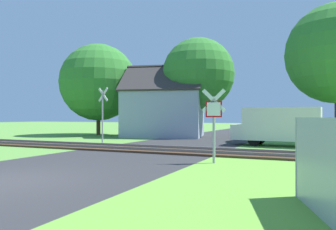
{
  "coord_description": "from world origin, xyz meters",
  "views": [
    {
      "loc": [
        7.46,
        -6.11,
        1.71
      ],
      "look_at": [
        0.5,
        9.6,
        1.8
      ],
      "focal_mm": 35.0,
      "sensor_mm": 36.0,
      "label": 1
    }
  ],
  "objects_px": {
    "stop_sign_near": "(214,118)",
    "fence_panel": "(324,170)",
    "tree_center": "(198,74)",
    "mail_truck": "(279,125)",
    "crossing_sign_far": "(103,112)",
    "tree_left": "(98,83)",
    "house": "(165,112)"
  },
  "relations": [
    {
      "from": "house",
      "to": "tree_center",
      "type": "relative_size",
      "value": 0.94
    },
    {
      "from": "crossing_sign_far",
      "to": "mail_truck",
      "type": "relative_size",
      "value": 0.7
    },
    {
      "from": "crossing_sign_far",
      "to": "house",
      "type": "height_order",
      "value": "house"
    },
    {
      "from": "stop_sign_near",
      "to": "tree_left",
      "type": "bearing_deg",
      "value": -54.1
    },
    {
      "from": "house",
      "to": "fence_panel",
      "type": "bearing_deg",
      "value": -72.49
    },
    {
      "from": "house",
      "to": "mail_truck",
      "type": "height_order",
      "value": "house"
    },
    {
      "from": "crossing_sign_far",
      "to": "house",
      "type": "distance_m",
      "value": 8.91
    },
    {
      "from": "tree_center",
      "to": "mail_truck",
      "type": "distance_m",
      "value": 10.47
    },
    {
      "from": "house",
      "to": "tree_left",
      "type": "xyz_separation_m",
      "value": [
        -6.76,
        -0.21,
        2.81
      ]
    },
    {
      "from": "stop_sign_near",
      "to": "fence_panel",
      "type": "distance_m",
      "value": 6.79
    },
    {
      "from": "tree_left",
      "to": "fence_panel",
      "type": "xyz_separation_m",
      "value": [
        18.63,
        -19.57,
        -4.08
      ]
    },
    {
      "from": "tree_center",
      "to": "mail_truck",
      "type": "height_order",
      "value": "tree_center"
    },
    {
      "from": "stop_sign_near",
      "to": "mail_truck",
      "type": "distance_m",
      "value": 8.51
    },
    {
      "from": "tree_center",
      "to": "fence_panel",
      "type": "bearing_deg",
      "value": -66.2
    },
    {
      "from": "mail_truck",
      "to": "fence_panel",
      "type": "height_order",
      "value": "mail_truck"
    },
    {
      "from": "crossing_sign_far",
      "to": "mail_truck",
      "type": "distance_m",
      "value": 10.56
    },
    {
      "from": "fence_panel",
      "to": "mail_truck",
      "type": "bearing_deg",
      "value": -8.74
    },
    {
      "from": "fence_panel",
      "to": "stop_sign_near",
      "type": "bearing_deg",
      "value": 14.48
    },
    {
      "from": "crossing_sign_far",
      "to": "mail_truck",
      "type": "height_order",
      "value": "crossing_sign_far"
    },
    {
      "from": "tree_center",
      "to": "fence_panel",
      "type": "height_order",
      "value": "tree_center"
    },
    {
      "from": "mail_truck",
      "to": "tree_center",
      "type": "bearing_deg",
      "value": 51.39
    },
    {
      "from": "crossing_sign_far",
      "to": "tree_left",
      "type": "relative_size",
      "value": 0.41
    },
    {
      "from": "mail_truck",
      "to": "stop_sign_near",
      "type": "bearing_deg",
      "value": 173.68
    },
    {
      "from": "tree_left",
      "to": "mail_truck",
      "type": "relative_size",
      "value": 1.7
    },
    {
      "from": "crossing_sign_far",
      "to": "fence_panel",
      "type": "distance_m",
      "value": 16.24
    },
    {
      "from": "crossing_sign_far",
      "to": "fence_panel",
      "type": "xyz_separation_m",
      "value": [
        12.01,
        -10.86,
        -1.17
      ]
    },
    {
      "from": "tree_left",
      "to": "fence_panel",
      "type": "bearing_deg",
      "value": -46.41
    },
    {
      "from": "crossing_sign_far",
      "to": "fence_panel",
      "type": "bearing_deg",
      "value": -27.53
    },
    {
      "from": "house",
      "to": "tree_left",
      "type": "distance_m",
      "value": 7.32
    },
    {
      "from": "stop_sign_near",
      "to": "tree_left",
      "type": "distance_m",
      "value": 20.75
    },
    {
      "from": "stop_sign_near",
      "to": "mail_truck",
      "type": "height_order",
      "value": "stop_sign_near"
    },
    {
      "from": "stop_sign_near",
      "to": "house",
      "type": "distance_m",
      "value": 16.33
    }
  ]
}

